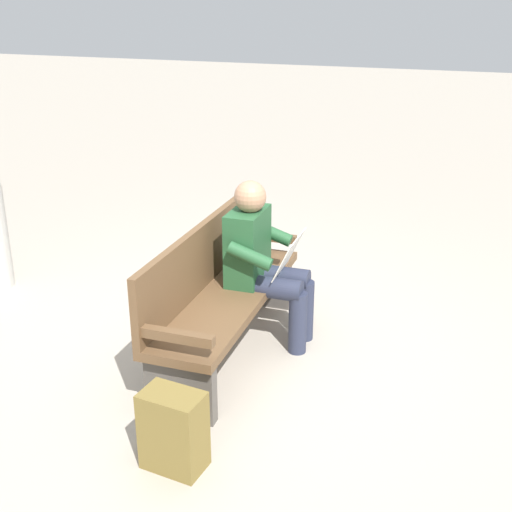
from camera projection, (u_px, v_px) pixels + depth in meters
The scene contains 4 objects.
ground_plane at pixel (229, 352), 4.57m from camera, with size 40.00×40.00×0.00m, color #A89E8E.
bench_near at pixel (219, 291), 4.42m from camera, with size 1.82×0.58×0.90m.
person_seated at pixel (263, 259), 4.52m from camera, with size 0.59×0.59×1.18m.
backpack at pixel (174, 430), 3.39m from camera, with size 0.27×0.34×0.45m.
Camera 1 is at (3.64, 1.66, 2.32)m, focal length 45.61 mm.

